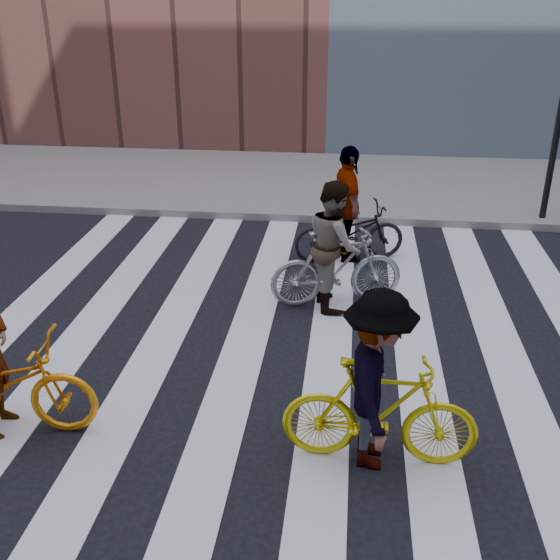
% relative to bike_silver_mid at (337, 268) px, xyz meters
% --- Properties ---
extents(ground, '(100.00, 100.00, 0.00)m').
position_rel_bike_silver_mid_xyz_m(ground, '(-0.57, -1.56, -0.57)').
color(ground, black).
rests_on(ground, ground).
extents(sidewalk_far, '(100.00, 5.00, 0.15)m').
position_rel_bike_silver_mid_xyz_m(sidewalk_far, '(-0.57, 5.94, -0.50)').
color(sidewalk_far, slate).
rests_on(sidewalk_far, ground).
extents(zebra_crosswalk, '(8.25, 10.00, 0.01)m').
position_rel_bike_silver_mid_xyz_m(zebra_crosswalk, '(-0.57, -1.56, -0.57)').
color(zebra_crosswalk, silver).
rests_on(zebra_crosswalk, ground).
extents(bike_silver_mid, '(1.98, 1.02, 1.15)m').
position_rel_bike_silver_mid_xyz_m(bike_silver_mid, '(0.00, 0.00, 0.00)').
color(bike_silver_mid, '#9A9DA3').
rests_on(bike_silver_mid, ground).
extents(bike_yellow_right, '(1.89, 0.56, 1.13)m').
position_rel_bike_silver_mid_xyz_m(bike_yellow_right, '(0.53, -3.37, -0.01)').
color(bike_yellow_right, yellow).
rests_on(bike_yellow_right, ground).
extents(bike_dark_rear, '(1.97, 1.14, 0.98)m').
position_rel_bike_silver_mid_xyz_m(bike_dark_rear, '(0.15, 1.69, -0.08)').
color(bike_dark_rear, black).
rests_on(bike_dark_rear, ground).
extents(rider_mid, '(0.91, 1.05, 1.85)m').
position_rel_bike_silver_mid_xyz_m(rider_mid, '(-0.05, 0.00, 0.35)').
color(rider_mid, slate).
rests_on(rider_mid, ground).
extents(rider_right, '(0.70, 1.19, 1.83)m').
position_rel_bike_silver_mid_xyz_m(rider_right, '(0.48, -3.37, 0.34)').
color(rider_right, slate).
rests_on(rider_right, ground).
extents(rider_rear, '(0.77, 1.22, 1.94)m').
position_rel_bike_silver_mid_xyz_m(rider_rear, '(0.10, 1.69, 0.39)').
color(rider_rear, slate).
rests_on(rider_rear, ground).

